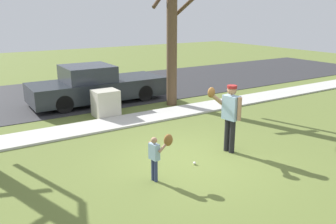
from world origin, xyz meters
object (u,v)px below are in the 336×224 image
utility_cabinet (106,103)px  person_child (158,151)px  baseball (195,163)px  street_tree_near (172,28)px  person_adult (229,111)px  parked_pickup_dark (96,86)px

utility_cabinet → person_child: bearing=-100.4°
baseball → street_tree_near: street_tree_near is taller
baseball → street_tree_near: 6.26m
person_child → utility_cabinet: person_child is taller
person_adult → person_child: size_ratio=1.69×
person_adult → street_tree_near: bearing=-114.9°
street_tree_near → person_adult: bearing=-106.1°
utility_cabinet → parked_pickup_dark: 2.01m
person_adult → parked_pickup_dark: bearing=-90.6°
utility_cabinet → street_tree_near: 3.68m
person_child → street_tree_near: street_tree_near is taller
person_adult → utility_cabinet: person_adult is taller
person_child → baseball: size_ratio=13.89×
utility_cabinet → street_tree_near: (2.74, 0.07, 2.45)m
person_child → parked_pickup_dark: (1.34, 7.05, 0.00)m
baseball → person_adult: bearing=9.1°
utility_cabinet → parked_pickup_dark: size_ratio=0.18×
baseball → parked_pickup_dark: bearing=88.1°
person_child → utility_cabinet: (0.94, 5.10, -0.21)m
person_child → baseball: person_child is taller
person_child → utility_cabinet: bearing=70.7°
person_child → baseball: bearing=2.5°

